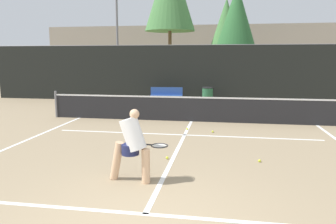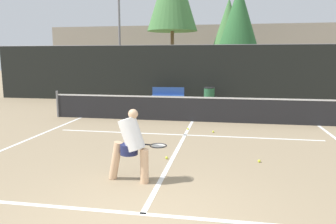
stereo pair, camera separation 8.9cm
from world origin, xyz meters
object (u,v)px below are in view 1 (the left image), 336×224
Objects in this scene: player_practicing at (132,143)px; trash_bin at (208,96)px; parked_car at (233,85)px; courtside_bench at (166,95)px.

player_practicing is 1.63× the size of trash_bin.
parked_car is at bearing 90.35° from player_practicing.
player_practicing is 0.85× the size of courtside_bench.
parked_car reaches higher than courtside_bench.
player_practicing is 10.88m from courtside_bench.
trash_bin is 0.20× the size of parked_car.
parked_car reaches higher than trash_bin.
trash_bin is at bearing -106.14° from parked_car.
courtside_bench is at bearing 105.05° from player_practicing.
parked_car is (1.39, 4.81, 0.16)m from trash_bin.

